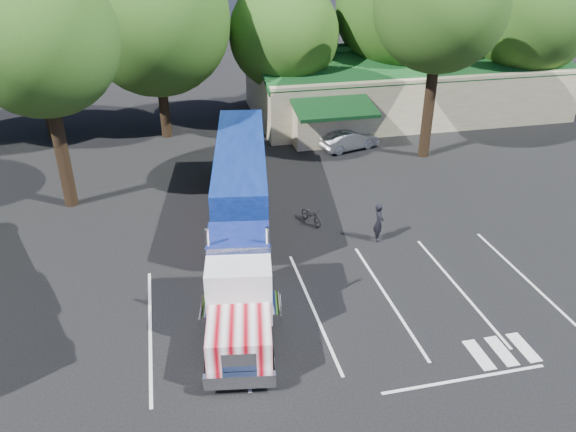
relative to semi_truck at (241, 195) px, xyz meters
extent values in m
plane|color=black|center=(1.89, -0.34, -2.28)|extent=(120.00, 120.00, 0.00)
cube|color=beige|center=(15.89, 17.66, -0.28)|extent=(24.00, 11.00, 4.00)
cube|color=#13431C|center=(15.89, 15.26, 2.22)|extent=(24.20, 6.25, 2.10)
cube|color=#13431C|center=(15.89, 20.06, 2.22)|extent=(24.20, 6.25, 2.10)
cube|color=beige|center=(7.89, 11.96, -0.88)|extent=(5.00, 2.50, 2.80)
cube|color=#13431C|center=(7.89, 10.66, 0.62)|extent=(5.40, 3.19, 0.80)
cylinder|color=black|center=(-11.11, 17.46, -0.28)|extent=(0.70, 0.70, 4.00)
sphere|color=#1E4012|center=(-11.11, 17.46, 4.87)|extent=(8.40, 8.40, 8.40)
cylinder|color=black|center=(-3.11, 15.86, -0.13)|extent=(0.70, 0.70, 4.30)
sphere|color=#1E4012|center=(-3.11, 15.86, 5.77)|extent=(10.00, 10.00, 10.00)
cylinder|color=black|center=(5.89, 17.16, -0.48)|extent=(0.70, 0.70, 3.60)
sphere|color=#1E4012|center=(5.89, 17.16, 4.32)|extent=(8.00, 8.00, 8.00)
cylinder|color=black|center=(14.89, 17.66, -0.03)|extent=(0.70, 0.70, 4.50)
sphere|color=#1E4012|center=(14.89, 17.66, 5.82)|extent=(9.60, 9.60, 9.60)
cylinder|color=black|center=(24.89, 16.46, -0.33)|extent=(0.70, 0.70, 3.90)
sphere|color=#1E4012|center=(24.89, 16.46, 5.52)|extent=(10.40, 10.40, 10.40)
cylinder|color=black|center=(-8.61, 5.66, 0.72)|extent=(0.70, 0.70, 6.00)
sphere|color=#1E4012|center=(-8.61, 5.66, 6.57)|extent=(7.60, 7.60, 7.60)
cylinder|color=black|center=(13.39, 8.16, 0.97)|extent=(0.70, 0.70, 6.50)
sphere|color=#1E4012|center=(13.39, 8.16, 7.22)|extent=(8.00, 8.00, 8.00)
cube|color=black|center=(-1.09, -6.87, -1.58)|extent=(1.96, 6.64, 0.23)
cube|color=white|center=(-1.64, -10.35, -1.67)|extent=(2.36, 0.60, 0.52)
cube|color=white|center=(-1.61, -10.16, -1.11)|extent=(1.13, 0.29, 0.85)
cube|color=white|center=(-1.44, -9.09, -0.92)|extent=(2.49, 2.57, 1.08)
cube|color=silver|center=(-1.15, -7.24, -0.36)|extent=(2.56, 1.85, 2.16)
cube|color=black|center=(-1.24, -7.84, 0.11)|extent=(2.15, 0.41, 0.94)
cube|color=white|center=(-1.02, -6.45, 0.86)|extent=(2.43, 0.48, 0.23)
cube|color=navy|center=(-0.88, -5.57, -0.17)|extent=(2.61, 2.22, 2.54)
cylinder|color=white|center=(-2.08, -6.23, 0.16)|extent=(0.19, 0.19, 3.19)
cylinder|color=white|center=(0.05, -6.57, 0.16)|extent=(0.19, 0.19, 3.19)
cylinder|color=white|center=(-2.33, -6.58, -1.58)|extent=(0.85, 1.58, 0.62)
cylinder|color=white|center=(0.18, -6.97, -1.58)|extent=(0.85, 1.58, 0.62)
cube|color=white|center=(0.40, 2.51, -0.26)|extent=(4.30, 12.26, 1.41)
cube|color=navy|center=(0.40, 2.51, 1.00)|extent=(4.30, 12.26, 1.13)
cube|color=black|center=(1.02, 6.40, -1.49)|extent=(1.63, 3.42, 0.33)
cube|color=black|center=(-1.05, -2.40, -1.63)|extent=(0.13, 0.13, 1.32)
cube|color=black|center=(0.25, -2.61, -1.63)|extent=(0.13, 0.13, 1.32)
cube|color=white|center=(1.35, 8.54, -1.86)|extent=(2.24, 0.46, 0.11)
cylinder|color=black|center=(-2.49, -9.40, -1.77)|extent=(0.49, 1.07, 1.03)
cylinder|color=black|center=(-0.54, -9.71, -1.77)|extent=(0.49, 1.07, 1.03)
cylinder|color=black|center=(-1.81, -5.13, -1.77)|extent=(0.49, 1.07, 1.03)
cylinder|color=black|center=(0.14, -5.44, -1.77)|extent=(0.49, 1.07, 1.03)
cylinder|color=black|center=(-1.65, -4.11, -1.77)|extent=(0.49, 1.07, 1.03)
cylinder|color=black|center=(0.30, -4.42, -1.77)|extent=(0.49, 1.07, 1.03)
cylinder|color=black|center=(-0.08, 5.82, -1.77)|extent=(0.49, 1.07, 1.03)
cylinder|color=black|center=(1.87, 5.51, -1.77)|extent=(0.49, 1.07, 1.03)
cylinder|color=black|center=(0.10, 6.93, -1.77)|extent=(0.49, 1.07, 1.03)
cylinder|color=black|center=(2.05, 6.62, -1.77)|extent=(0.49, 1.07, 1.03)
imported|color=black|center=(6.39, -1.74, -1.31)|extent=(0.59, 0.79, 1.94)
imported|color=black|center=(3.69, 0.66, -1.84)|extent=(1.15, 1.80, 0.89)
imported|color=#AFB3B7|center=(8.94, 10.40, -1.62)|extent=(4.29, 2.51, 1.34)
camera|label=1|loc=(-3.13, -23.95, 11.44)|focal=35.00mm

